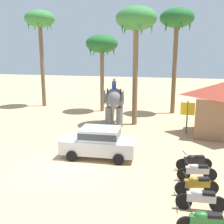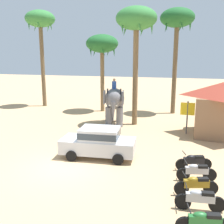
{
  "view_description": "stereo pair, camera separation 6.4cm",
  "coord_description": "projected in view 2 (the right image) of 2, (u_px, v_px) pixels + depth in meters",
  "views": [
    {
      "loc": [
        5.74,
        -11.31,
        5.52
      ],
      "look_at": [
        0.66,
        6.36,
        1.6
      ],
      "focal_mm": 41.51,
      "sensor_mm": 36.0,
      "label": 1
    },
    {
      "loc": [
        5.8,
        -11.29,
        5.52
      ],
      "look_at": [
        0.66,
        6.36,
        1.6
      ],
      "focal_mm": 41.51,
      "sensor_mm": 36.0,
      "label": 2
    }
  ],
  "objects": [
    {
      "name": "elephant_with_mahout",
      "position": [
        114.0,
        101.0,
        21.15
      ],
      "size": [
        2.32,
        4.01,
        3.88
      ],
      "color": "slate",
      "rests_on": "ground"
    },
    {
      "name": "motorcycle_fourth_in_row",
      "position": [
        196.0,
        171.0,
        11.67
      ],
      "size": [
        1.77,
        0.65,
        0.94
      ],
      "color": "black",
      "rests_on": "ground"
    },
    {
      "name": "palm_tree_behind_elephant",
      "position": [
        136.0,
        23.0,
        19.99
      ],
      "size": [
        3.2,
        3.2,
        9.34
      ],
      "color": "brown",
      "rests_on": "ground"
    },
    {
      "name": "palm_tree_left_of_road",
      "position": [
        177.0,
        22.0,
        24.15
      ],
      "size": [
        3.2,
        3.2,
        10.0
      ],
      "color": "brown",
      "rests_on": "ground"
    },
    {
      "name": "motorcycle_mid_row",
      "position": [
        196.0,
        185.0,
        10.46
      ],
      "size": [
        1.75,
        0.74,
        0.94
      ],
      "color": "black",
      "rests_on": "ground"
    },
    {
      "name": "ground_plane",
      "position": [
        65.0,
        166.0,
        13.34
      ],
      "size": [
        120.0,
        120.0,
        0.0
      ],
      "primitive_type": "plane",
      "color": "tan"
    },
    {
      "name": "signboard_yellow",
      "position": [
        188.0,
        111.0,
        18.69
      ],
      "size": [
        1.0,
        0.1,
        2.4
      ],
      "color": "#4C4C51",
      "rests_on": "ground"
    },
    {
      "name": "car_sedan_foreground",
      "position": [
        99.0,
        141.0,
        14.38
      ],
      "size": [
        4.24,
        2.17,
        1.7
      ],
      "color": "#B7BABF",
      "rests_on": "ground"
    },
    {
      "name": "palm_tree_far_back",
      "position": [
        40.0,
        23.0,
        27.93
      ],
      "size": [
        3.2,
        3.2,
        10.45
      ],
      "color": "brown",
      "rests_on": "ground"
    },
    {
      "name": "motorcycle_far_in_row",
      "position": [
        194.0,
        161.0,
        12.79
      ],
      "size": [
        1.74,
        0.75,
        0.94
      ],
      "color": "black",
      "rests_on": "ground"
    },
    {
      "name": "motorcycle_nearest_camera",
      "position": [
        205.0,
        222.0,
        8.09
      ],
      "size": [
        1.78,
        0.6,
        0.94
      ],
      "color": "black",
      "rests_on": "ground"
    },
    {
      "name": "palm_tree_near_hut",
      "position": [
        102.0,
        46.0,
        25.64
      ],
      "size": [
        3.2,
        3.2,
        7.72
      ],
      "color": "brown",
      "rests_on": "ground"
    },
    {
      "name": "motorcycle_second_in_row",
      "position": [
        200.0,
        199.0,
        9.41
      ],
      "size": [
        1.8,
        0.55,
        0.94
      ],
      "color": "black",
      "rests_on": "ground"
    }
  ]
}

